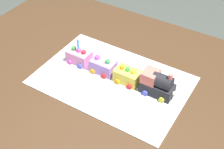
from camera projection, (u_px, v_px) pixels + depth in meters
dining_table at (103, 92)px, 1.38m from camera, size 1.40×1.00×0.74m
cake_board at (112, 80)px, 1.28m from camera, size 0.60×0.40×0.00m
cake_locomotive at (157, 84)px, 1.19m from camera, size 0.14×0.08×0.12m
cake_car_tanker_lemon at (128, 76)px, 1.25m from camera, size 0.10×0.08×0.07m
cake_car_hopper_lavender at (103, 66)px, 1.30m from camera, size 0.10×0.08×0.07m
cake_car_gondola_bubblegum at (79, 56)px, 1.34m from camera, size 0.10×0.08×0.07m
birthday_candle at (78, 43)px, 1.30m from camera, size 0.01×0.01×0.06m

